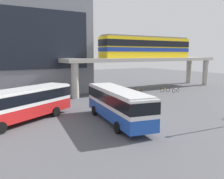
# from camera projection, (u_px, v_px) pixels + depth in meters

# --- Properties ---
(ground_plane) EXTENTS (120.00, 120.00, 0.00)m
(ground_plane) POSITION_uv_depth(u_px,v_px,m) (89.00, 102.00, 33.94)
(ground_plane) COLOR #515156
(station_building) EXTENTS (26.28, 15.11, 15.58)m
(station_building) POSITION_uv_depth(u_px,v_px,m) (0.00, 45.00, 40.30)
(station_building) COLOR slate
(station_building) RESTS_ON ground_plane
(elevated_platform) EXTENTS (31.72, 5.94, 5.74)m
(elevated_platform) POSITION_uv_depth(u_px,v_px,m) (144.00, 62.00, 45.52)
(elevated_platform) COLOR #ADA89E
(elevated_platform) RESTS_ON ground_plane
(train) EXTENTS (18.84, 2.96, 3.84)m
(train) POSITION_uv_depth(u_px,v_px,m) (147.00, 47.00, 45.48)
(train) COLOR yellow
(train) RESTS_ON elevated_platform
(bus_main) EXTENTS (4.70, 11.32, 3.22)m
(bus_main) POSITION_uv_depth(u_px,v_px,m) (118.00, 102.00, 23.49)
(bus_main) COLOR #1E4CB2
(bus_main) RESTS_ON ground_plane
(bus_secondary) EXTENTS (10.89, 7.56, 3.22)m
(bus_secondary) POSITION_uv_depth(u_px,v_px,m) (23.00, 101.00, 23.75)
(bus_secondary) COLOR red
(bus_secondary) RESTS_ON ground_plane
(bicycle_silver) EXTENTS (1.79, 0.21, 1.04)m
(bicycle_silver) POSITION_uv_depth(u_px,v_px,m) (176.00, 90.00, 42.24)
(bicycle_silver) COLOR black
(bicycle_silver) RESTS_ON ground_plane
(bicycle_green) EXTENTS (1.79, 0.26, 1.04)m
(bicycle_green) POSITION_uv_depth(u_px,v_px,m) (135.00, 94.00, 38.66)
(bicycle_green) COLOR black
(bicycle_green) RESTS_ON ground_plane
(bicycle_brown) EXTENTS (1.73, 0.59, 1.04)m
(bicycle_brown) POSITION_uv_depth(u_px,v_px,m) (138.00, 91.00, 41.16)
(bicycle_brown) COLOR black
(bicycle_brown) RESTS_ON ground_plane
(bicycle_orange) EXTENTS (1.68, 0.74, 1.04)m
(bicycle_orange) POSITION_uv_depth(u_px,v_px,m) (165.00, 90.00, 42.64)
(bicycle_orange) COLOR black
(bicycle_orange) RESTS_ON ground_plane
(bicycle_black) EXTENTS (1.79, 0.25, 1.04)m
(bicycle_black) POSITION_uv_depth(u_px,v_px,m) (116.00, 95.00, 37.34)
(bicycle_black) COLOR black
(bicycle_black) RESTS_ON ground_plane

